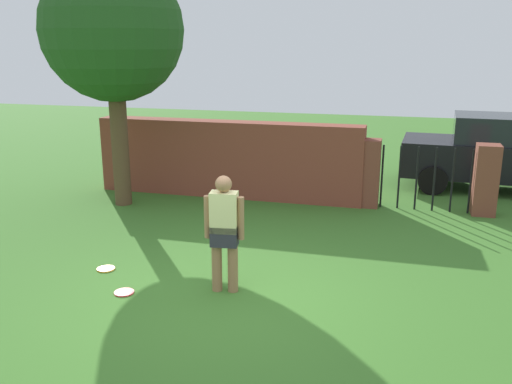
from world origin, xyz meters
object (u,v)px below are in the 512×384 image
Objects in this scene: tree at (113,31)px; frisbee_orange at (106,269)px; car at (498,153)px; frisbee_red at (124,292)px; person at (224,229)px.

tree is 4.96m from frisbee_orange.
car reaches higher than frisbee_orange.
tree is 8.79m from car.
frisbee_red is (2.08, -3.88, -3.49)m from tree.
person is at bearing -6.59° from frisbee_orange.
person is 6.00× the size of frisbee_orange.
car is at bearing -130.13° from person.
car is at bearing 51.67° from frisbee_red.
frisbee_orange is (-0.66, 0.66, 0.00)m from frisbee_red.
tree reaches higher than frisbee_red.
tree is 1.15× the size of car.
frisbee_orange is (1.43, -3.22, -3.49)m from tree.
person reaches higher than frisbee_orange.
person is at bearing -45.50° from tree.
car is (7.73, 3.26, -2.64)m from tree.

